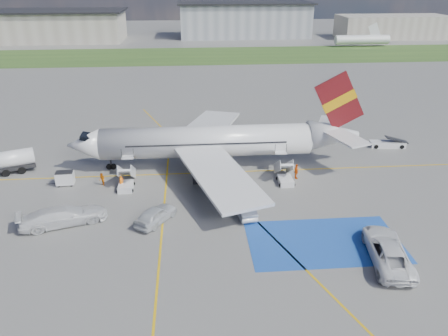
{
  "coord_description": "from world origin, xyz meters",
  "views": [
    {
      "loc": [
        -2.0,
        -37.03,
        22.73
      ],
      "look_at": [
        1.52,
        5.52,
        3.5
      ],
      "focal_mm": 35.0,
      "sensor_mm": 36.0,
      "label": 1
    }
  ],
  "objects_px": {
    "gpu_cart": "(65,179)",
    "van_white_a": "(388,247)",
    "car_silver_b": "(244,208)",
    "car_silver_a": "(156,215)",
    "airliner": "(218,141)",
    "van_white_b": "(63,213)",
    "belt_loader": "(388,144)"
  },
  "relations": [
    {
      "from": "gpu_cart",
      "to": "airliner",
      "type": "bearing_deg",
      "value": 9.06
    },
    {
      "from": "airliner",
      "to": "gpu_cart",
      "type": "bearing_deg",
      "value": -167.67
    },
    {
      "from": "airliner",
      "to": "car_silver_b",
      "type": "relative_size",
      "value": 7.87
    },
    {
      "from": "belt_loader",
      "to": "van_white_b",
      "type": "height_order",
      "value": "van_white_b"
    },
    {
      "from": "airliner",
      "to": "belt_loader",
      "type": "xyz_separation_m",
      "value": [
        24.44,
        4.68,
        -3.01
      ]
    },
    {
      "from": "airliner",
      "to": "van_white_b",
      "type": "distance_m",
      "value": 20.78
    },
    {
      "from": "belt_loader",
      "to": "car_silver_b",
      "type": "distance_m",
      "value": 28.41
    },
    {
      "from": "car_silver_a",
      "to": "belt_loader",
      "type": "bearing_deg",
      "value": -115.9
    },
    {
      "from": "car_silver_b",
      "to": "car_silver_a",
      "type": "bearing_deg",
      "value": -3.16
    },
    {
      "from": "car_silver_b",
      "to": "van_white_a",
      "type": "xyz_separation_m",
      "value": [
        11.31,
        -8.67,
        0.44
      ]
    },
    {
      "from": "gpu_cart",
      "to": "van_white_a",
      "type": "bearing_deg",
      "value": -32.0
    },
    {
      "from": "van_white_a",
      "to": "van_white_b",
      "type": "relative_size",
      "value": 1.04
    },
    {
      "from": "belt_loader",
      "to": "car_silver_a",
      "type": "bearing_deg",
      "value": -144.78
    },
    {
      "from": "car_silver_a",
      "to": "airliner",
      "type": "bearing_deg",
      "value": -83.84
    },
    {
      "from": "airliner",
      "to": "gpu_cart",
      "type": "xyz_separation_m",
      "value": [
        -18.16,
        -3.97,
        -2.64
      ]
    },
    {
      "from": "airliner",
      "to": "car_silver_a",
      "type": "distance_m",
      "value": 15.28
    },
    {
      "from": "airliner",
      "to": "van_white_b",
      "type": "xyz_separation_m",
      "value": [
        -16.17,
        -12.87,
        -2.17
      ]
    },
    {
      "from": "van_white_b",
      "to": "gpu_cart",
      "type": "bearing_deg",
      "value": -4.64
    },
    {
      "from": "belt_loader",
      "to": "van_white_b",
      "type": "relative_size",
      "value": 0.85
    },
    {
      "from": "gpu_cart",
      "to": "van_white_a",
      "type": "relative_size",
      "value": 0.32
    },
    {
      "from": "belt_loader",
      "to": "car_silver_a",
      "type": "relative_size",
      "value": 1.06
    },
    {
      "from": "gpu_cart",
      "to": "belt_loader",
      "type": "xyz_separation_m",
      "value": [
        42.59,
        8.64,
        -0.37
      ]
    },
    {
      "from": "belt_loader",
      "to": "van_white_a",
      "type": "height_order",
      "value": "van_white_a"
    },
    {
      "from": "gpu_cart",
      "to": "van_white_b",
      "type": "relative_size",
      "value": 0.33
    },
    {
      "from": "airliner",
      "to": "van_white_a",
      "type": "bearing_deg",
      "value": -58.23
    },
    {
      "from": "airliner",
      "to": "gpu_cart",
      "type": "relative_size",
      "value": 17.63
    },
    {
      "from": "belt_loader",
      "to": "van_white_b",
      "type": "bearing_deg",
      "value": -151.01
    },
    {
      "from": "gpu_cart",
      "to": "van_white_a",
      "type": "distance_m",
      "value": 35.6
    },
    {
      "from": "van_white_b",
      "to": "belt_loader",
      "type": "bearing_deg",
      "value": -83.83
    },
    {
      "from": "belt_loader",
      "to": "car_silver_b",
      "type": "xyz_separation_m",
      "value": [
        -22.69,
        -17.09,
        0.38
      ]
    },
    {
      "from": "gpu_cart",
      "to": "car_silver_b",
      "type": "height_order",
      "value": "gpu_cart"
    },
    {
      "from": "gpu_cart",
      "to": "belt_loader",
      "type": "relative_size",
      "value": 0.4
    }
  ]
}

